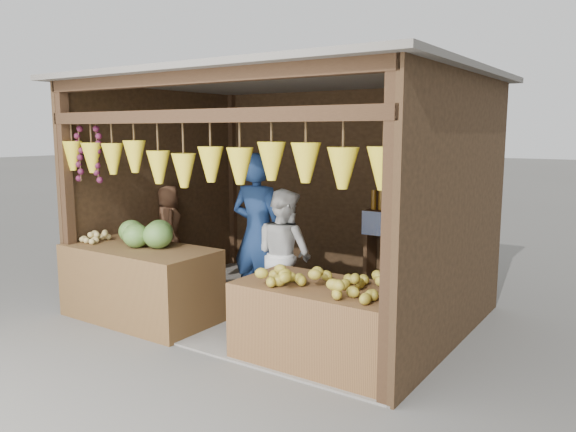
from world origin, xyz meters
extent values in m
plane|color=#514F49|center=(0.00, 0.00, 0.00)|extent=(80.00, 80.00, 0.00)
cube|color=slate|center=(0.00, 0.00, 0.01)|extent=(4.00, 3.00, 0.02)
cube|color=black|center=(0.00, 1.50, 1.30)|extent=(4.00, 0.06, 2.60)
cube|color=black|center=(-2.00, 0.00, 1.30)|extent=(0.06, 3.00, 2.60)
cube|color=black|center=(2.00, 0.00, 1.30)|extent=(0.06, 3.00, 2.60)
cube|color=#605B54|center=(0.00, 0.00, 2.63)|extent=(4.30, 3.30, 0.06)
cube|color=black|center=(-1.94, -1.44, 1.30)|extent=(0.11, 0.11, 2.60)
cube|color=black|center=(1.94, -1.44, 1.30)|extent=(0.11, 0.11, 2.60)
cube|color=black|center=(-1.94, 1.44, 1.30)|extent=(0.11, 0.11, 2.60)
cube|color=black|center=(1.94, 1.44, 1.30)|extent=(0.11, 0.11, 2.60)
cube|color=black|center=(0.00, -1.44, 2.20)|extent=(4.00, 0.12, 0.12)
cube|color=black|center=(0.00, -1.44, 2.54)|extent=(4.00, 0.12, 0.12)
cube|color=#382314|center=(1.05, 1.30, 1.05)|extent=(1.25, 0.30, 0.05)
cube|color=#382314|center=(0.47, 1.30, 0.53)|extent=(0.05, 0.28, 1.05)
cube|color=#382314|center=(1.64, 1.30, 0.53)|extent=(0.05, 0.28, 1.05)
cube|color=blue|center=(1.05, 1.14, 0.92)|extent=(1.25, 0.02, 0.30)
cube|color=#4D3319|center=(-1.14, -1.14, 0.41)|extent=(1.74, 0.85, 0.81)
cube|color=#50331A|center=(1.18, -1.03, 0.36)|extent=(1.63, 0.85, 0.72)
cube|color=black|center=(-1.86, 0.02, 0.15)|extent=(0.32, 0.32, 0.30)
imported|color=navy|center=(-0.20, -0.22, 0.92)|extent=(0.69, 0.47, 1.83)
imported|color=silver|center=(0.16, -0.22, 0.72)|extent=(0.83, 0.72, 1.45)
imported|color=brown|center=(-1.86, 0.02, 0.83)|extent=(0.61, 0.58, 1.05)
camera|label=1|loc=(3.57, -5.20, 2.07)|focal=35.00mm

